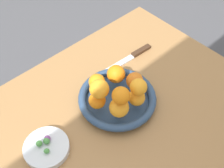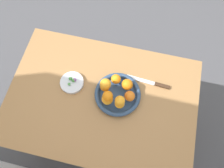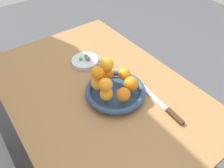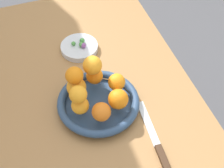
% 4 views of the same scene
% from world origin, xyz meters
% --- Properties ---
extents(ground_plane, '(6.00, 6.00, 0.00)m').
position_xyz_m(ground_plane, '(0.00, 0.00, 0.00)').
color(ground_plane, '#4C4C51').
extents(dining_table, '(1.10, 0.76, 0.74)m').
position_xyz_m(dining_table, '(0.00, 0.00, 0.65)').
color(dining_table, '#9E7042').
rests_on(dining_table, ground_plane).
extents(fruit_bowl, '(0.26, 0.26, 0.04)m').
position_xyz_m(fruit_bowl, '(-0.09, -0.04, 0.76)').
color(fruit_bowl, navy).
rests_on(fruit_bowl, dining_table).
extents(candy_dish, '(0.14, 0.14, 0.02)m').
position_xyz_m(candy_dish, '(0.19, -0.06, 0.75)').
color(candy_dish, silver).
rests_on(candy_dish, dining_table).
extents(orange_0, '(0.06, 0.06, 0.06)m').
position_xyz_m(orange_0, '(-0.06, -0.11, 0.81)').
color(orange_0, orange).
rests_on(orange_0, fruit_bowl).
extents(orange_1, '(0.06, 0.06, 0.06)m').
position_xyz_m(orange_1, '(-0.01, -0.05, 0.81)').
color(orange_1, orange).
rests_on(orange_1, fruit_bowl).
extents(orange_2, '(0.06, 0.06, 0.06)m').
position_xyz_m(orange_2, '(-0.04, 0.01, 0.81)').
color(orange_2, orange).
rests_on(orange_2, fruit_bowl).
extents(orange_3, '(0.05, 0.05, 0.05)m').
position_xyz_m(orange_3, '(-0.11, 0.02, 0.81)').
color(orange_3, orange).
rests_on(orange_3, fruit_bowl).
extents(orange_4, '(0.06, 0.06, 0.06)m').
position_xyz_m(orange_4, '(-0.16, -0.03, 0.81)').
color(orange_4, orange).
rests_on(orange_4, fruit_bowl).
extents(orange_5, '(0.06, 0.06, 0.06)m').
position_xyz_m(orange_5, '(-0.13, -0.09, 0.81)').
color(orange_5, orange).
rests_on(orange_5, fruit_bowl).
extents(orange_6, '(0.05, 0.05, 0.05)m').
position_xyz_m(orange_6, '(-0.11, 0.02, 0.86)').
color(orange_6, orange).
rests_on(orange_6, orange_3).
extents(orange_7, '(0.06, 0.06, 0.06)m').
position_xyz_m(orange_7, '(-0.02, -0.05, 0.87)').
color(orange_7, orange).
rests_on(orange_7, orange_1).
extents(orange_8, '(0.06, 0.06, 0.06)m').
position_xyz_m(orange_8, '(-0.04, 0.02, 0.87)').
color(orange_8, orange).
rests_on(orange_8, orange_2).
extents(candy_ball_0, '(0.02, 0.02, 0.02)m').
position_xyz_m(candy_ball_0, '(0.20, -0.07, 0.77)').
color(candy_ball_0, '#4C9947').
rests_on(candy_ball_0, candy_dish).
extents(candy_ball_1, '(0.02, 0.02, 0.02)m').
position_xyz_m(candy_ball_1, '(0.20, -0.04, 0.77)').
color(candy_ball_1, '#4C9947').
rests_on(candy_ball_1, candy_dish).
extents(candy_ball_2, '(0.01, 0.01, 0.01)m').
position_xyz_m(candy_ball_2, '(0.20, -0.04, 0.77)').
color(candy_ball_2, '#4C9947').
rests_on(candy_ball_2, candy_dish).
extents(candy_ball_3, '(0.02, 0.02, 0.02)m').
position_xyz_m(candy_ball_3, '(0.18, -0.06, 0.77)').
color(candy_ball_3, '#4C9947').
rests_on(candy_ball_3, candy_dish).
extents(candy_ball_4, '(0.02, 0.02, 0.02)m').
position_xyz_m(candy_ball_4, '(0.18, -0.07, 0.77)').
color(candy_ball_4, '#8C4C99').
rests_on(candy_ball_4, candy_dish).
extents(knife, '(0.26, 0.04, 0.01)m').
position_xyz_m(knife, '(-0.27, -0.16, 0.75)').
color(knife, '#3F2819').
rests_on(knife, dining_table).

